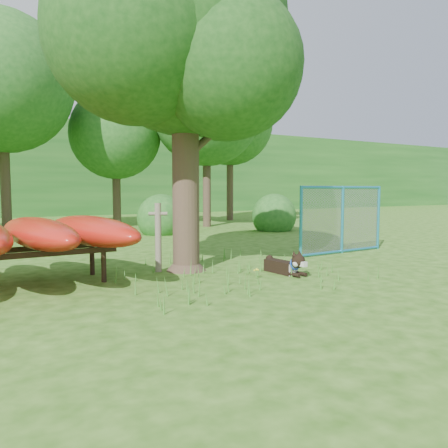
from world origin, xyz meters
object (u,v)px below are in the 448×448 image
kayak_rack (9,235)px  oak_tree (182,43)px  fence_section (342,220)px  husky_dog (287,265)px

kayak_rack → oak_tree: bearing=-2.2°
oak_tree → kayak_rack: (-3.26, 0.05, -3.71)m
oak_tree → kayak_rack: size_ratio=1.71×
kayak_rack → fence_section: bearing=-0.7°
oak_tree → fence_section: size_ratio=2.28×
fence_section → husky_dog: bearing=-156.5°
kayak_rack → husky_dog: (4.84, -1.47, -0.73)m
husky_dog → fence_section: 3.51m
oak_tree → husky_dog: 4.93m
husky_dog → kayak_rack: bearing=158.0°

